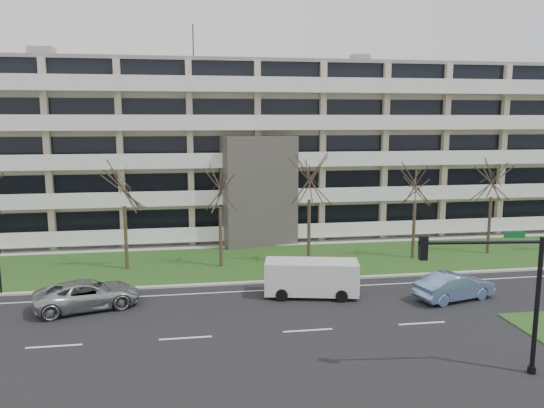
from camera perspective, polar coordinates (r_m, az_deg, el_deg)
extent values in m
plane|color=black|center=(27.08, 3.87, -13.41)|extent=(160.00, 160.00, 0.00)
cube|color=#274C19|center=(39.18, -0.35, -6.17)|extent=(90.00, 10.00, 0.06)
cube|color=#B2B2AD|center=(34.44, 0.91, -8.29)|extent=(90.00, 0.35, 0.12)
cube|color=#B2B2AD|center=(44.46, -1.41, -4.31)|extent=(90.00, 2.00, 0.08)
cube|color=white|center=(33.05, 1.36, -9.15)|extent=(90.00, 0.12, 0.01)
cube|color=beige|center=(50.27, -2.49, 5.85)|extent=(60.00, 12.00, 15.00)
cube|color=gray|center=(50.41, -2.55, 14.57)|extent=(60.50, 12.50, 0.30)
cube|color=#4C4742|center=(43.64, -1.43, 1.40)|extent=(6.39, 3.69, 9.00)
cube|color=black|center=(43.85, -1.38, -1.88)|extent=(4.92, 1.19, 3.50)
cube|color=gray|center=(51.68, -23.51, 14.54)|extent=(2.00, 2.00, 1.20)
cylinder|color=black|center=(50.31, -8.48, 16.61)|extent=(0.10, 0.10, 3.50)
cube|color=black|center=(44.98, -1.58, -1.47)|extent=(58.00, 0.10, 1.80)
cube|color=white|center=(44.62, -1.46, -3.52)|extent=(58.00, 1.40, 0.22)
cube|color=white|center=(43.86, -1.35, -2.94)|extent=(58.00, 0.08, 1.00)
cube|color=black|center=(44.53, -1.60, 2.33)|extent=(58.00, 0.10, 1.80)
cube|color=white|center=(44.06, -1.47, 0.29)|extent=(58.00, 1.40, 0.22)
cube|color=white|center=(43.34, -1.37, 0.94)|extent=(58.00, 0.08, 1.00)
cube|color=black|center=(44.27, -1.61, 6.19)|extent=(58.00, 0.10, 1.80)
cube|color=white|center=(43.70, -1.49, 4.18)|extent=(58.00, 1.40, 0.22)
cube|color=white|center=(43.01, -1.38, 4.90)|extent=(58.00, 0.08, 1.00)
cube|color=black|center=(44.22, -1.63, 10.07)|extent=(58.00, 0.10, 1.80)
cube|color=white|center=(43.54, -1.51, 8.12)|extent=(58.00, 1.40, 0.22)
cube|color=white|center=(42.89, -1.40, 8.90)|extent=(58.00, 0.08, 1.00)
cube|color=black|center=(44.37, -1.65, 13.95)|extent=(58.00, 0.10, 1.80)
cube|color=white|center=(43.59, -1.52, 12.06)|extent=(58.00, 1.40, 0.22)
cube|color=white|center=(42.98, -1.41, 12.90)|extent=(58.00, 0.08, 1.00)
imported|color=#A2A5A9|center=(31.40, -19.20, -9.17)|extent=(6.15, 4.07, 1.57)
imported|color=#7596CB|center=(32.81, 19.02, -8.37)|extent=(5.06, 2.85, 1.58)
cube|color=silver|center=(31.65, 4.26, -7.82)|extent=(5.75, 3.10, 1.92)
cube|color=black|center=(31.49, 4.27, -6.85)|extent=(5.32, 2.87, 0.71)
cube|color=silver|center=(31.85, 8.93, -8.08)|extent=(0.74, 1.95, 1.21)
cylinder|color=black|center=(30.94, 1.06, -9.77)|extent=(0.74, 0.39, 0.71)
cylinder|color=black|center=(32.86, 1.18, -8.63)|extent=(0.74, 0.39, 0.71)
cylinder|color=black|center=(31.02, 7.49, -9.79)|extent=(0.74, 0.39, 0.71)
cylinder|color=black|center=(32.93, 7.22, -8.66)|extent=(0.74, 0.39, 0.71)
cylinder|color=black|center=(25.30, 26.15, -15.70)|extent=(0.35, 0.35, 0.29)
cylinder|color=black|center=(24.32, 26.60, -9.82)|extent=(0.19, 0.19, 5.76)
cylinder|color=black|center=(22.50, 21.54, -3.86)|extent=(4.98, 0.66, 0.13)
cube|color=black|center=(21.69, 15.95, -4.56)|extent=(0.34, 0.34, 0.96)
sphere|color=red|center=(21.63, 15.98, -3.76)|extent=(0.19, 0.19, 0.19)
sphere|color=orange|center=(21.69, 15.95, -4.56)|extent=(0.19, 0.19, 0.19)
sphere|color=green|center=(21.77, 15.91, -5.34)|extent=(0.19, 0.19, 0.19)
cube|color=#0C5926|center=(23.02, 24.63, -3.04)|extent=(0.86, 0.13, 0.24)
cylinder|color=#382B21|center=(38.04, -15.45, -3.55)|extent=(0.24, 0.24, 4.47)
cylinder|color=#382B21|center=(37.47, -5.54, -3.58)|extent=(0.24, 0.24, 4.30)
cylinder|color=#382B21|center=(37.84, 3.99, -3.08)|extent=(0.24, 0.24, 4.76)
cylinder|color=#382B21|center=(40.95, 14.99, -2.74)|extent=(0.24, 0.24, 4.34)
cylinder|color=#382B21|center=(44.21, 22.32, -2.17)|extent=(0.24, 0.24, 4.47)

